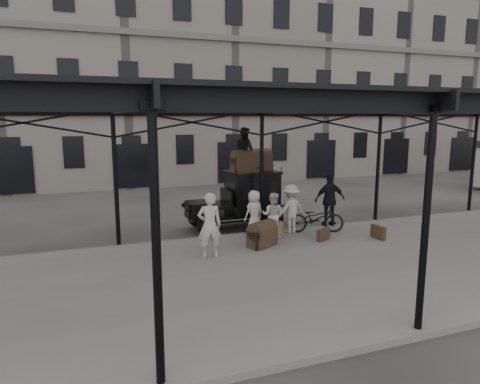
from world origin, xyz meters
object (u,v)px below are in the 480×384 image
object	(u,v)px
steamer_trunk_platform	(262,236)
bicycle	(316,218)
taxi	(244,197)
porter_left	(210,225)
porter_official	(330,200)
steamer_trunk_roof_near	(245,163)

from	to	relation	value
steamer_trunk_platform	bicycle	bearing A→B (deg)	-11.76
bicycle	steamer_trunk_platform	xyz separation A→B (m)	(-2.45, -0.87, -0.18)
bicycle	steamer_trunk_platform	size ratio (longest dim) A/B	2.13
taxi	porter_left	world-z (taller)	taxi
porter_official	bicycle	size ratio (longest dim) A/B	1.00
bicycle	steamer_trunk_roof_near	distance (m)	3.31
taxi	porter_official	world-z (taller)	taxi
bicycle	steamer_trunk_platform	world-z (taller)	bicycle
porter_official	bicycle	distance (m)	1.29
taxi	porter_left	xyz separation A→B (m)	(-2.41, -3.48, -0.09)
steamer_trunk_roof_near	bicycle	bearing A→B (deg)	-48.70
porter_official	bicycle	bearing A→B (deg)	44.24
taxi	steamer_trunk_platform	distance (m)	3.12
porter_left	steamer_trunk_platform	size ratio (longest dim) A/B	2.06
steamer_trunk_platform	porter_official	bearing A→B (deg)	-6.94
porter_official	porter_left	bearing A→B (deg)	30.35
porter_left	steamer_trunk_roof_near	xyz separation A→B (m)	(2.32, 3.23, 1.41)
taxi	porter_left	bearing A→B (deg)	-124.68
porter_official	steamer_trunk_platform	size ratio (longest dim) A/B	2.14
steamer_trunk_platform	steamer_trunk_roof_near	bearing A→B (deg)	49.47
taxi	porter_official	distance (m)	3.24
porter_official	steamer_trunk_roof_near	bearing A→B (deg)	-12.39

